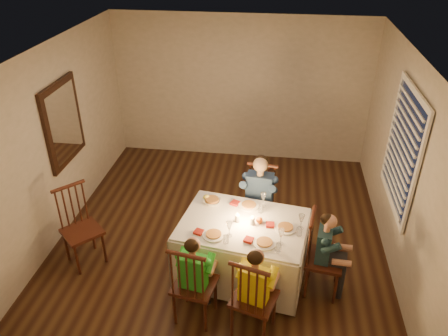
# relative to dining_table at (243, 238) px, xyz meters

# --- Properties ---
(ground) EXTENTS (5.00, 5.00, 0.00)m
(ground) POSITION_rel_dining_table_xyz_m (-0.37, 0.67, -0.56)
(ground) COLOR black
(ground) RESTS_ON ground
(wall_left) EXTENTS (0.02, 5.00, 2.60)m
(wall_left) POSITION_rel_dining_table_xyz_m (-2.62, 0.67, 0.74)
(wall_left) COLOR beige
(wall_left) RESTS_ON ground
(wall_right) EXTENTS (0.02, 5.00, 2.60)m
(wall_right) POSITION_rel_dining_table_xyz_m (1.88, 0.67, 0.74)
(wall_right) COLOR beige
(wall_right) RESTS_ON ground
(wall_back) EXTENTS (4.50, 0.02, 2.60)m
(wall_back) POSITION_rel_dining_table_xyz_m (-0.37, 3.17, 0.74)
(wall_back) COLOR beige
(wall_back) RESTS_ON ground
(ceiling) EXTENTS (5.00, 5.00, 0.00)m
(ceiling) POSITION_rel_dining_table_xyz_m (-0.37, 0.67, 2.04)
(ceiling) COLOR white
(ceiling) RESTS_ON wall_back
(dining_table) EXTENTS (1.66, 1.31, 0.76)m
(dining_table) POSITION_rel_dining_table_xyz_m (0.00, 0.00, 0.00)
(dining_table) COLOR white
(dining_table) RESTS_ON ground
(chair_adult) EXTENTS (0.49, 0.47, 1.08)m
(chair_adult) POSITION_rel_dining_table_xyz_m (0.14, 0.77, -0.56)
(chair_adult) COLOR #35160E
(chair_adult) RESTS_ON ground
(chair_near_left) EXTENTS (0.51, 0.49, 1.08)m
(chair_near_left) POSITION_rel_dining_table_xyz_m (-0.45, -0.76, -0.56)
(chair_near_left) COLOR #35160E
(chair_near_left) RESTS_ON ground
(chair_near_right) EXTENTS (0.54, 0.53, 1.08)m
(chair_near_right) POSITION_rel_dining_table_xyz_m (0.20, -0.87, -0.56)
(chair_near_right) COLOR #35160E
(chair_near_right) RESTS_ON ground
(chair_end) EXTENTS (0.48, 0.50, 1.08)m
(chair_end) POSITION_rel_dining_table_xyz_m (0.97, -0.16, -0.56)
(chair_end) COLOR #35160E
(chair_end) RESTS_ON ground
(chair_extra) EXTENTS (0.62, 0.62, 1.09)m
(chair_extra) POSITION_rel_dining_table_xyz_m (-2.05, -0.05, -0.56)
(chair_extra) COLOR #35160E
(chair_extra) RESTS_ON ground
(adult) EXTENTS (0.52, 0.49, 1.27)m
(adult) POSITION_rel_dining_table_xyz_m (0.14, 0.77, -0.56)
(adult) COLOR navy
(adult) RESTS_ON ground
(child_green) EXTENTS (0.44, 0.41, 1.12)m
(child_green) POSITION_rel_dining_table_xyz_m (-0.45, -0.76, -0.56)
(child_green) COLOR green
(child_green) RESTS_ON ground
(child_yellow) EXTENTS (0.48, 0.46, 1.14)m
(child_yellow) POSITION_rel_dining_table_xyz_m (0.20, -0.87, -0.56)
(child_yellow) COLOR yellow
(child_yellow) RESTS_ON ground
(child_teal) EXTENTS (0.40, 0.43, 1.11)m
(child_teal) POSITION_rel_dining_table_xyz_m (0.97, -0.16, -0.56)
(child_teal) COLOR #1B3744
(child_teal) RESTS_ON ground
(setting_adult) EXTENTS (0.30, 0.30, 0.02)m
(setting_adult) POSITION_rel_dining_table_xyz_m (0.03, 0.35, 0.24)
(setting_adult) COLOR white
(setting_adult) RESTS_ON dining_table
(setting_green) EXTENTS (0.30, 0.30, 0.02)m
(setting_green) POSITION_rel_dining_table_xyz_m (-0.32, -0.29, 0.24)
(setting_green) COLOR white
(setting_green) RESTS_ON dining_table
(setting_yellow) EXTENTS (0.30, 0.30, 0.02)m
(setting_yellow) POSITION_rel_dining_table_xyz_m (0.27, -0.35, 0.24)
(setting_yellow) COLOR white
(setting_yellow) RESTS_ON dining_table
(setting_teal) EXTENTS (0.30, 0.30, 0.02)m
(setting_teal) POSITION_rel_dining_table_xyz_m (0.49, -0.04, 0.24)
(setting_teal) COLOR white
(setting_teal) RESTS_ON dining_table
(candle_left) EXTENTS (0.06, 0.06, 0.10)m
(candle_left) POSITION_rel_dining_table_xyz_m (-0.08, 0.01, 0.28)
(candle_left) COLOR white
(candle_left) RESTS_ON dining_table
(candle_right) EXTENTS (0.06, 0.06, 0.10)m
(candle_right) POSITION_rel_dining_table_xyz_m (0.11, -0.02, 0.28)
(candle_right) COLOR white
(candle_right) RESTS_ON dining_table
(squash) EXTENTS (0.09, 0.09, 0.09)m
(squash) POSITION_rel_dining_table_xyz_m (-0.52, 0.40, 0.27)
(squash) COLOR yellow
(squash) RESTS_ON dining_table
(orange_fruit) EXTENTS (0.08, 0.08, 0.08)m
(orange_fruit) POSITION_rel_dining_table_xyz_m (0.18, 0.03, 0.27)
(orange_fruit) COLOR orange
(orange_fruit) RESTS_ON dining_table
(serving_bowl) EXTENTS (0.24, 0.24, 0.06)m
(serving_bowl) POSITION_rel_dining_table_xyz_m (-0.44, 0.35, 0.25)
(serving_bowl) COLOR white
(serving_bowl) RESTS_ON dining_table
(wall_mirror) EXTENTS (0.06, 0.95, 1.15)m
(wall_mirror) POSITION_rel_dining_table_xyz_m (-2.59, 0.97, 0.94)
(wall_mirror) COLOR black
(wall_mirror) RESTS_ON wall_left
(window_blinds) EXTENTS (0.07, 1.34, 1.54)m
(window_blinds) POSITION_rel_dining_table_xyz_m (1.83, 0.77, 0.94)
(window_blinds) COLOR black
(window_blinds) RESTS_ON wall_right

